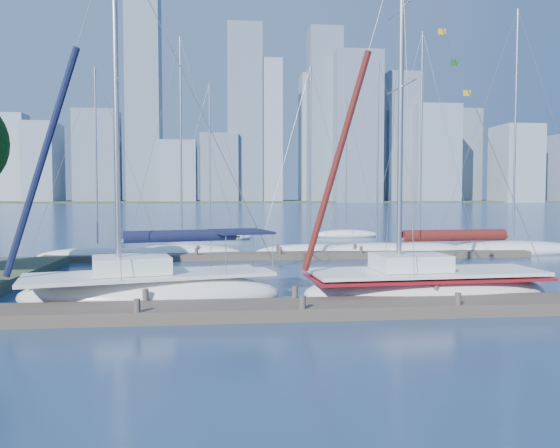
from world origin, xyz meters
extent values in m
plane|color=navy|center=(0.00, 0.00, 0.00)|extent=(700.00, 700.00, 0.00)
cube|color=#4A4036|center=(0.00, 0.00, 0.20)|extent=(26.00, 2.00, 0.40)
cube|color=#4A4036|center=(2.00, 16.00, 0.18)|extent=(30.00, 1.80, 0.36)
cube|color=#38472D|center=(0.00, 320.00, 0.00)|extent=(800.00, 100.00, 1.50)
ellipsoid|color=white|center=(-5.05, 2.54, 0.27)|extent=(9.84, 5.19, 1.65)
cube|color=white|center=(-5.05, 2.54, 1.04)|extent=(9.11, 4.79, 0.13)
cube|color=white|center=(-5.69, 2.38, 1.43)|extent=(3.03, 2.56, 0.60)
cylinder|color=silver|center=(-6.11, 2.28, 7.11)|extent=(0.20, 0.20, 12.02)
cylinder|color=silver|center=(-3.95, 2.80, 2.30)|extent=(4.35, 1.15, 0.11)
cylinder|color=black|center=(-3.95, 2.80, 2.41)|extent=(4.08, 1.39, 0.44)
cube|color=black|center=(-1.77, 3.33, 2.52)|extent=(2.53, 3.00, 0.09)
ellipsoid|color=white|center=(5.15, 2.22, 0.27)|extent=(9.46, 3.56, 1.63)
cube|color=white|center=(5.15, 2.22, 1.03)|extent=(8.76, 3.28, 0.13)
cube|color=white|center=(4.50, 2.18, 1.41)|extent=(2.72, 2.12, 0.60)
cylinder|color=silver|center=(4.06, 2.16, 7.24)|extent=(0.20, 0.20, 12.30)
cylinder|color=silver|center=(6.26, 2.28, 2.28)|extent=(4.40, 0.36, 0.11)
cylinder|color=#4C1011|center=(6.26, 2.28, 2.39)|extent=(4.07, 0.66, 0.44)
cube|color=maroon|center=(5.15, 2.22, 0.85)|extent=(8.96, 3.41, 0.11)
ellipsoid|color=white|center=(-10.04, 16.73, 0.19)|extent=(7.56, 3.71, 1.04)
cylinder|color=silver|center=(-10.04, 16.73, 6.26)|extent=(0.11, 0.11, 10.64)
ellipsoid|color=white|center=(-5.03, 17.61, 0.21)|extent=(7.81, 4.96, 1.13)
cylinder|color=silver|center=(-5.03, 17.61, 7.40)|extent=(0.12, 0.12, 12.76)
ellipsoid|color=white|center=(3.31, 18.16, 0.18)|extent=(7.45, 4.59, 0.99)
cylinder|color=silver|center=(3.31, 18.16, 6.62)|extent=(0.11, 0.11, 11.44)
ellipsoid|color=white|center=(7.69, 17.63, 0.21)|extent=(8.14, 4.25, 1.13)
cylinder|color=silver|center=(7.69, 17.63, 6.83)|extent=(0.12, 0.12, 11.62)
ellipsoid|color=white|center=(10.52, 17.34, 0.21)|extent=(7.11, 4.66, 1.14)
cylinder|color=silver|center=(10.52, 17.34, 7.78)|extent=(0.12, 0.12, 13.49)
ellipsoid|color=white|center=(16.93, 17.22, 0.23)|extent=(9.92, 5.41, 1.25)
cylinder|color=silver|center=(16.93, 17.22, 8.63)|extent=(0.14, 0.14, 15.00)
ellipsoid|color=white|center=(-3.55, 31.25, 0.21)|extent=(7.59, 3.01, 1.16)
cylinder|color=silver|center=(-3.55, 31.25, 7.36)|extent=(0.13, 0.13, 12.61)
ellipsoid|color=white|center=(9.08, 32.80, 0.18)|extent=(6.50, 3.40, 1.00)
cylinder|color=silver|center=(9.08, 32.80, 6.79)|extent=(0.11, 0.11, 11.76)
cube|color=#94A3B2|center=(-120.24, 308.29, 25.03)|extent=(13.40, 14.18, 50.06)
cube|color=#8595AC|center=(-96.77, 283.96, 21.04)|extent=(15.72, 23.42, 42.07)
cube|color=slate|center=(-69.73, 287.50, 24.83)|extent=(22.73, 17.63, 49.66)
cube|color=#94A3B2|center=(-47.55, 309.43, 16.46)|extent=(14.39, 17.61, 32.93)
cube|color=#8595AC|center=(-25.94, 284.92, 16.70)|extent=(18.82, 19.81, 33.39)
cube|color=slate|center=(-4.22, 286.68, 18.81)|extent=(20.65, 16.86, 37.63)
cube|color=#94A3B2|center=(21.35, 289.48, 39.51)|extent=(18.56, 14.99, 79.02)
cube|color=#8595AC|center=(51.90, 304.67, 37.30)|extent=(16.70, 17.46, 74.60)
cube|color=slate|center=(70.99, 278.50, 40.90)|extent=(25.49, 18.95, 81.81)
cube|color=#94A3B2|center=(91.42, 294.72, 26.02)|extent=(14.18, 17.11, 52.05)
cube|color=#8595AC|center=(115.77, 279.60, 27.09)|extent=(25.09, 18.80, 54.18)
cube|color=slate|center=(147.05, 309.52, 28.39)|extent=(15.97, 17.52, 56.79)
cube|color=#94A3B2|center=(164.09, 278.94, 21.75)|extent=(21.75, 23.94, 43.51)
cube|color=slate|center=(-45.00, 290.00, 57.47)|extent=(17.91, 18.00, 114.93)
cube|color=slate|center=(10.00, 290.00, 48.90)|extent=(18.96, 18.00, 97.79)
cube|color=slate|center=(55.00, 290.00, 48.55)|extent=(18.41, 18.00, 97.11)
cube|color=slate|center=(100.00, 290.00, 36.78)|extent=(19.18, 18.00, 73.57)
camera|label=1|loc=(-2.44, -17.40, 3.89)|focal=35.00mm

